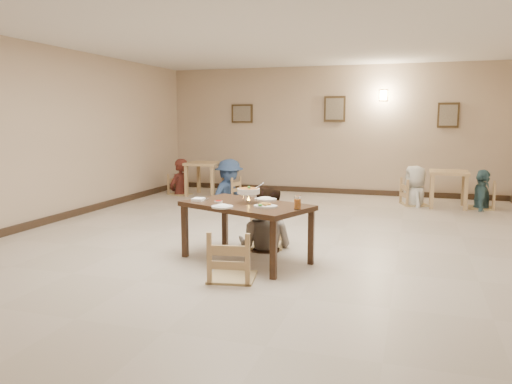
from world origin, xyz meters
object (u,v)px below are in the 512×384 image
(main_table, at_px, (246,210))
(bg_diner_b, at_px, (229,159))
(chair_far, at_px, (265,208))
(bg_chair_rl, at_px, (415,180))
(main_diner, at_px, (265,187))
(bg_table_left, at_px, (205,168))
(bg_table_right, at_px, (449,178))
(bg_chair_lr, at_px, (229,178))
(drink_glass, at_px, (297,203))
(curry_warmer, at_px, (249,191))
(bg_chair_rr, at_px, (483,183))
(bg_chair_ll, at_px, (180,175))
(bg_diner_a, at_px, (179,159))
(bg_diner_d, at_px, (484,170))
(bg_diner_c, at_px, (416,166))
(chair_near, at_px, (232,232))

(main_table, xyz_separation_m, bg_diner_b, (-2.03, 4.76, 0.22))
(chair_far, height_order, bg_chair_rl, chair_far)
(main_diner, distance_m, bg_table_left, 4.99)
(bg_table_right, relative_size, bg_chair_lr, 0.84)
(main_table, relative_size, main_diner, 1.04)
(bg_table_right, bearing_deg, main_table, -118.55)
(bg_table_left, bearing_deg, main_diner, -57.14)
(bg_diner_b, bearing_deg, drink_glass, -135.67)
(curry_warmer, distance_m, bg_chair_rl, 5.29)
(bg_table_left, bearing_deg, bg_chair_lr, -6.60)
(drink_glass, xyz_separation_m, bg_chair_rr, (2.58, 5.13, -0.30))
(bg_chair_lr, distance_m, bg_chair_rl, 4.04)
(bg_diner_b, bearing_deg, bg_chair_ll, 105.65)
(main_diner, relative_size, bg_chair_ll, 1.85)
(bg_chair_ll, relative_size, bg_diner_b, 0.53)
(bg_table_right, height_order, bg_diner_a, bg_diner_a)
(main_table, xyz_separation_m, drink_glass, (0.70, -0.21, 0.15))
(bg_diner_d, bearing_deg, curry_warmer, 152.66)
(bg_chair_ll, xyz_separation_m, bg_diner_b, (1.24, 0.00, 0.41))
(curry_warmer, bearing_deg, chair_far, 90.10)
(chair_far, distance_m, bg_chair_lr, 4.48)
(curry_warmer, relative_size, bg_chair_rr, 0.31)
(main_table, distance_m, bg_table_right, 5.53)
(bg_diner_b, bearing_deg, bg_chair_lr, -74.44)
(bg_table_left, distance_m, bg_diner_c, 4.66)
(drink_glass, height_order, bg_diner_b, bg_diner_b)
(chair_near, relative_size, bg_diner_a, 0.63)
(curry_warmer, distance_m, bg_chair_ll, 5.76)
(bg_table_right, bearing_deg, bg_diner_a, -179.03)
(bg_table_left, bearing_deg, bg_diner_c, 1.29)
(bg_table_left, bearing_deg, bg_table_right, 0.28)
(main_diner, distance_m, bg_chair_lr, 4.63)
(main_table, xyz_separation_m, bg_diner_d, (3.28, 4.92, 0.13))
(main_table, bearing_deg, chair_far, 110.70)
(bg_diner_b, relative_size, bg_diner_d, 1.12)
(bg_chair_ll, bearing_deg, bg_chair_rr, -68.33)
(chair_far, height_order, bg_diner_b, bg_diner_b)
(chair_near, bearing_deg, curry_warmer, -95.07)
(bg_diner_b, height_order, bg_diner_c, bg_diner_b)
(bg_diner_a, bearing_deg, bg_diner_d, 109.19)
(chair_far, xyz_separation_m, bg_table_left, (-2.66, 4.06, 0.09))
(chair_far, xyz_separation_m, bg_chair_ll, (-3.28, 3.99, -0.09))
(main_diner, height_order, drink_glass, main_diner)
(bg_diner_b, bearing_deg, bg_chair_rr, -72.70)
(bg_diner_d, bearing_deg, chair_near, 157.02)
(drink_glass, height_order, bg_diner_d, bg_diner_d)
(chair_far, distance_m, bg_chair_rl, 4.62)
(curry_warmer, distance_m, bg_diner_a, 5.74)
(main_diner, xyz_separation_m, bg_diner_c, (1.95, 4.29, -0.03))
(chair_far, bearing_deg, main_table, -101.73)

